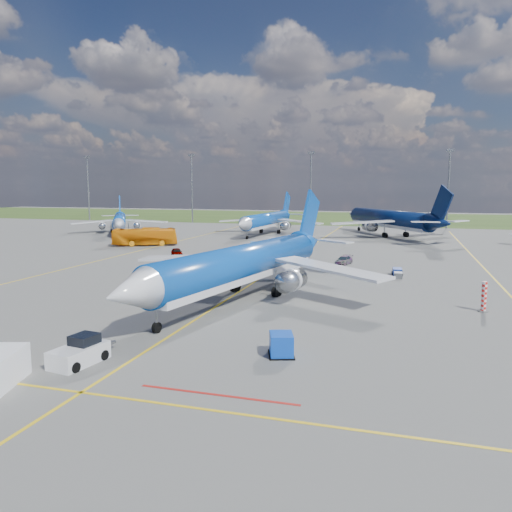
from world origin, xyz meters
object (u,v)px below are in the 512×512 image
(bg_jet_nnw, at_px, (266,234))
(service_car_a, at_px, (177,252))
(service_car_c, at_px, (344,260))
(service_car_b, at_px, (235,252))
(apron_bus, at_px, (145,237))
(bg_jet_nw, at_px, (120,233))
(pushback_tug, at_px, (80,352))
(bg_jet_n, at_px, (389,236))
(uld_container, at_px, (281,345))
(baggage_tug_c, at_px, (254,245))
(main_airliner, at_px, (243,299))
(baggage_tug_w, at_px, (398,273))
(warning_post, at_px, (484,297))

(bg_jet_nnw, bearing_deg, service_car_a, -91.16)
(service_car_c, bearing_deg, bg_jet_nnw, 132.00)
(service_car_b, bearing_deg, apron_bus, 83.58)
(bg_jet_nw, distance_m, pushback_tug, 98.91)
(bg_jet_n, height_order, uld_container, bg_jet_n)
(apron_bus, height_order, baggage_tug_c, apron_bus)
(main_airliner, xyz_separation_m, apron_bus, (-34.75, 41.03, 1.85))
(service_car_b, relative_size, baggage_tug_w, 1.06)
(main_airliner, xyz_separation_m, service_car_a, (-21.37, 28.16, 0.73))
(bg_jet_nnw, relative_size, service_car_b, 8.55)
(warning_post, height_order, baggage_tug_w, warning_post)
(pushback_tug, bearing_deg, apron_bus, 124.22)
(bg_jet_nw, distance_m, service_car_c, 71.67)
(bg_jet_n, xyz_separation_m, apron_bus, (-47.84, -34.69, 1.85))
(bg_jet_nnw, xyz_separation_m, bg_jet_n, (30.12, 4.08, 0.00))
(warning_post, relative_size, main_airliner, 0.07)
(warning_post, height_order, service_car_b, warning_post)
(bg_jet_n, bearing_deg, bg_jet_nnw, -24.91)
(bg_jet_nnw, height_order, service_car_c, bg_jet_nnw)
(bg_jet_nw, distance_m, bg_jet_n, 68.65)
(bg_jet_nw, bearing_deg, main_airliner, -80.18)
(warning_post, bearing_deg, pushback_tug, -140.86)
(apron_bus, xyz_separation_m, service_car_c, (42.49, -13.43, -1.20))
(service_car_b, xyz_separation_m, service_car_c, (19.78, -4.59, 0.01))
(bg_jet_n, distance_m, service_car_c, 48.42)
(warning_post, height_order, bg_jet_nnw, bg_jet_nnw)
(service_car_b, bearing_deg, service_car_c, -88.19)
(baggage_tug_c, bearing_deg, service_car_a, -140.68)
(main_airliner, bearing_deg, uld_container, -51.40)
(service_car_a, bearing_deg, baggage_tug_c, 28.55)
(pushback_tug, height_order, baggage_tug_w, pushback_tug)
(warning_post, height_order, baggage_tug_c, warning_post)
(main_airliner, distance_m, service_car_c, 28.67)
(bg_jet_nw, bearing_deg, bg_jet_nnw, -18.27)
(warning_post, bearing_deg, service_car_b, 139.90)
(warning_post, xyz_separation_m, apron_bus, (-59.18, 39.56, 0.35))
(warning_post, xyz_separation_m, bg_jet_n, (-11.34, 74.25, -1.50))
(bg_jet_nnw, xyz_separation_m, service_car_c, (24.77, -44.04, 0.65))
(bg_jet_n, xyz_separation_m, baggage_tug_c, (-25.29, -31.08, 0.46))
(service_car_c, distance_m, baggage_tug_c, 26.23)
(bg_jet_nw, relative_size, pushback_tug, 6.02)
(bg_jet_nnw, bearing_deg, warning_post, -54.88)
(bg_jet_nnw, distance_m, pushback_tug, 94.68)
(main_airliner, distance_m, uld_container, 18.67)
(uld_container, relative_size, apron_bus, 0.15)
(baggage_tug_c, bearing_deg, bg_jet_nnw, 78.56)
(service_car_a, bearing_deg, bg_jet_nnw, 51.94)
(uld_container, bearing_deg, apron_bus, 108.61)
(bg_jet_nnw, height_order, service_car_b, bg_jet_nnw)
(bg_jet_nnw, bearing_deg, baggage_tug_c, -75.32)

